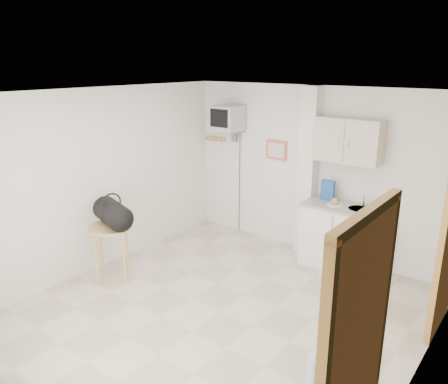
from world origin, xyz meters
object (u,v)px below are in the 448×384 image
Objects in this scene: crt_television at (227,119)px; water_bottle at (314,373)px; round_table at (111,235)px; duffel_bag at (113,213)px.

water_bottle is (2.89, -2.50, -1.76)m from crt_television.
round_table is 0.29m from duffel_bag.
round_table is at bearing -95.07° from crt_television.
round_table is at bearing 175.42° from water_bottle.
duffel_bag is 3.18m from water_bottle.
water_bottle is (3.08, -0.29, -0.75)m from duffel_bag.
crt_television is at bearing 139.12° from water_bottle.
crt_television is 5.56× the size of water_bottle.
round_table is 1.95× the size of water_bottle.
duffel_bag is at bearing -94.79° from crt_television.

